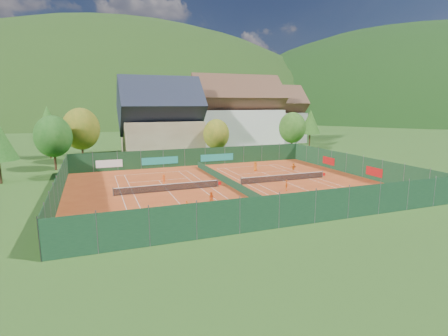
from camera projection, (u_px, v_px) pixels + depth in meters
ground at (229, 186)px, 45.20m from camera, size 600.00×600.00×0.00m
clay_pad at (229, 186)px, 45.20m from camera, size 40.00×32.00×0.01m
court_markings_left at (168, 191)px, 42.41m from camera, size 11.03×23.83×0.00m
court_markings_right at (283, 181)px, 47.98m from camera, size 11.03×23.83×0.00m
tennis_net_left at (170, 187)px, 42.37m from camera, size 13.30×0.10×1.02m
tennis_net_right at (285, 177)px, 47.95m from camera, size 13.30×0.10×1.02m
court_divider at (229, 182)px, 45.11m from camera, size 0.03×28.80×1.00m
fence_north at (192, 157)px, 59.48m from camera, size 40.00×0.10×3.00m
fence_south at (298, 209)px, 30.21m from camera, size 40.00×0.04×3.00m
fence_west at (59, 187)px, 37.95m from camera, size 0.04×32.00×3.00m
fence_east at (354, 165)px, 51.94m from camera, size 0.09×32.00×3.00m
chalet at (161, 123)px, 70.53m from camera, size 16.20×12.00×16.00m
hotel_block_a at (236, 117)px, 82.53m from camera, size 21.60×11.00×17.25m
hotel_block_b at (272, 118)px, 94.90m from camera, size 17.28×10.00×15.50m
tree_west_front at (53, 136)px, 54.94m from camera, size 5.72×5.72×8.69m
tree_west_mid at (81, 129)px, 61.73m from camera, size 6.44×6.44×9.78m
tree_west_back at (48, 123)px, 66.87m from camera, size 5.60×5.60×10.00m
tree_center at (216, 134)px, 66.66m from camera, size 5.01×5.01×7.60m
tree_east_front at (292, 128)px, 74.64m from camera, size 5.72×5.72×8.69m
tree_east_mid at (310, 122)px, 85.36m from camera, size 5.04×5.04×9.00m
tree_east_back at (266, 118)px, 89.81m from camera, size 7.15×7.15×10.86m
mountain_backdrop at (154, 168)px, 277.04m from camera, size 820.00×530.00×242.00m
ball_hopper at (370, 193)px, 39.25m from camera, size 0.34×0.34×0.80m
loose_ball_0 at (162, 204)px, 36.95m from camera, size 0.07×0.07×0.07m
loose_ball_1 at (277, 197)px, 39.49m from camera, size 0.07×0.07×0.07m
player_left_near at (187, 207)px, 33.89m from camera, size 0.52×0.42×1.23m
player_left_mid at (212, 198)px, 36.83m from camera, size 0.77×0.67×1.34m
player_left_far at (164, 179)px, 46.12m from camera, size 0.96×0.87×1.29m
player_right_near at (286, 185)px, 42.57m from camera, size 0.75×0.83×1.35m
player_right_far_a at (255, 166)px, 55.00m from camera, size 0.80×0.60×1.48m
player_right_far_b at (293, 167)px, 54.84m from camera, size 1.19×0.39×1.28m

